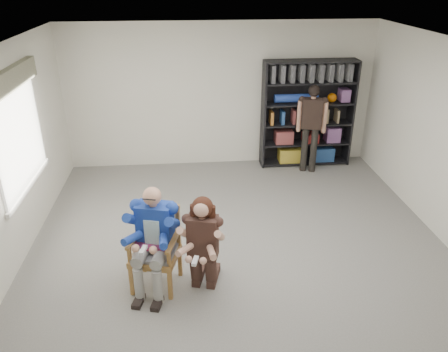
{
  "coord_description": "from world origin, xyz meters",
  "views": [
    {
      "loc": [
        -0.7,
        -4.82,
        3.64
      ],
      "look_at": [
        -0.2,
        0.6,
        1.05
      ],
      "focal_mm": 35.0,
      "sensor_mm": 36.0,
      "label": 1
    }
  ],
  "objects_px": {
    "armchair": "(155,250)",
    "standing_man": "(311,130)",
    "kneeling_woman": "(202,246)",
    "seated_man": "(154,239)",
    "bookshelf": "(307,114)"
  },
  "relations": [
    {
      "from": "armchair",
      "to": "standing_man",
      "type": "distance_m",
      "value": 4.3
    },
    {
      "from": "standing_man",
      "to": "kneeling_woman",
      "type": "bearing_deg",
      "value": -106.72
    },
    {
      "from": "seated_man",
      "to": "bookshelf",
      "type": "xyz_separation_m",
      "value": [
        2.84,
        3.61,
        0.36
      ]
    },
    {
      "from": "seated_man",
      "to": "bookshelf",
      "type": "distance_m",
      "value": 4.6
    },
    {
      "from": "bookshelf",
      "to": "standing_man",
      "type": "distance_m",
      "value": 0.42
    },
    {
      "from": "armchair",
      "to": "bookshelf",
      "type": "xyz_separation_m",
      "value": [
        2.84,
        3.61,
        0.52
      ]
    },
    {
      "from": "seated_man",
      "to": "bookshelf",
      "type": "bearing_deg",
      "value": 66.75
    },
    {
      "from": "bookshelf",
      "to": "standing_man",
      "type": "relative_size",
      "value": 1.22
    },
    {
      "from": "kneeling_woman",
      "to": "standing_man",
      "type": "height_order",
      "value": "standing_man"
    },
    {
      "from": "kneeling_woman",
      "to": "standing_man",
      "type": "relative_size",
      "value": 0.73
    },
    {
      "from": "kneeling_woman",
      "to": "standing_man",
      "type": "distance_m",
      "value": 4.04
    },
    {
      "from": "armchair",
      "to": "kneeling_woman",
      "type": "height_order",
      "value": "kneeling_woman"
    },
    {
      "from": "bookshelf",
      "to": "standing_man",
      "type": "xyz_separation_m",
      "value": [
        -0.02,
        -0.37,
        -0.19
      ]
    },
    {
      "from": "seated_man",
      "to": "standing_man",
      "type": "bearing_deg",
      "value": 63.86
    },
    {
      "from": "kneeling_woman",
      "to": "armchair",
      "type": "bearing_deg",
      "value": -176.74
    }
  ]
}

